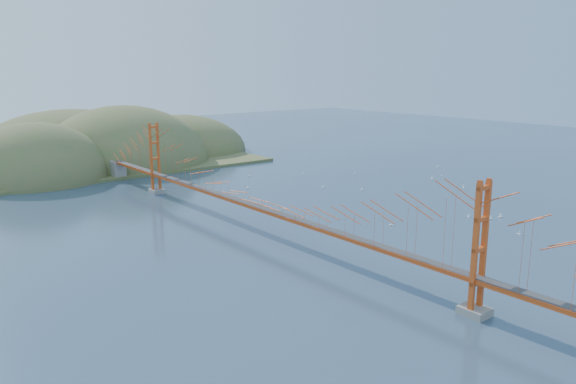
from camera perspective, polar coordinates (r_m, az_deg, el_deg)
ground at (r=70.46m, az=-2.47°, el=-4.31°), size 320.00×320.00×0.00m
bridge at (r=68.90m, az=-2.61°, el=1.31°), size 2.20×94.40×12.00m
far_headlands at (r=131.53m, az=-19.65°, el=2.90°), size 84.00×58.00×25.00m
sailboat_14 at (r=82.32m, az=17.87°, el=-2.33°), size 0.55×0.55×0.58m
sailboat_1 at (r=75.45m, az=10.42°, el=-3.25°), size 0.58×0.58×0.61m
sailboat_7 at (r=109.73m, az=1.54°, el=1.91°), size 0.61×0.61×0.65m
sailboat_4 at (r=101.59m, az=17.39°, el=0.47°), size 0.68×0.68×0.73m
sailboat_13 at (r=92.86m, az=18.71°, el=-0.73°), size 0.55×0.48×0.62m
sailboat_12 at (r=107.66m, az=-3.93°, el=1.68°), size 0.59×0.51×0.68m
sailboat_9 at (r=108.62m, az=14.43°, el=1.41°), size 0.57×0.63×0.71m
sailboat_3 at (r=96.98m, az=-4.15°, el=0.46°), size 0.63×0.60×0.71m
sailboat_6 at (r=82.06m, az=19.83°, el=-2.51°), size 0.65×0.65×0.69m
sailboat_5 at (r=111.36m, az=15.36°, el=1.62°), size 0.48×0.56×0.64m
sailboat_10 at (r=58.39m, az=17.88°, el=-8.40°), size 0.55×0.64×0.73m
sailboat_15 at (r=97.72m, az=3.59°, el=0.56°), size 0.51×0.59×0.68m
sailboat_11 at (r=121.02m, az=14.94°, el=2.50°), size 0.65×0.65×0.69m
sailboat_2 at (r=83.59m, az=20.77°, el=-2.31°), size 0.64×0.64×0.72m
sailboat_0 at (r=76.06m, az=22.43°, el=-3.89°), size 0.52×0.58×0.66m
sailboat_8 at (r=96.04m, az=7.51°, el=0.26°), size 0.61×0.61×0.67m
sailboat_extra_0 at (r=110.75m, az=6.81°, el=1.93°), size 0.62×0.62×0.67m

